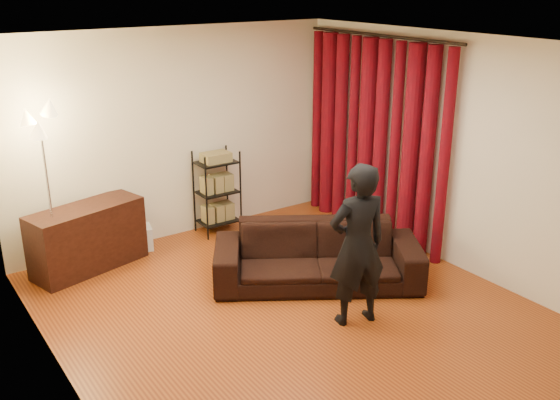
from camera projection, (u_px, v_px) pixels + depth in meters
floor at (288, 309)px, 6.49m from camera, size 5.00×5.00×0.00m
ceiling at (290, 43)px, 5.57m from camera, size 5.00×5.00×0.00m
wall_back at (176, 135)px, 7.96m from camera, size 5.00×0.00×5.00m
wall_front at (509, 287)px, 4.09m from camera, size 5.00×0.00×5.00m
wall_left at (52, 239)px, 4.83m from camera, size 0.00×5.00×5.00m
wall_right at (447, 151)px, 7.22m from camera, size 0.00×5.00×5.00m
curtain_rod at (380, 35)px, 7.62m from camera, size 0.04×2.65×0.04m
curtain at (373, 139)px, 8.06m from camera, size 0.22×2.65×2.55m
sofa at (317, 255)px, 6.94m from camera, size 2.40×1.97×0.67m
person at (357, 245)px, 6.00m from camera, size 0.68×0.52×1.65m
media_cabinet at (88, 238)px, 7.28m from camera, size 1.40×0.82×0.77m
storage_boxes at (138, 238)px, 7.85m from camera, size 0.42×0.36×0.30m
wire_shelf at (217, 192)px, 8.27m from camera, size 0.60×0.51×1.12m
floor_lamp at (49, 198)px, 6.78m from camera, size 0.44×0.44×1.98m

